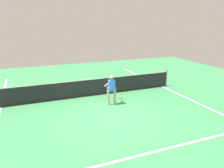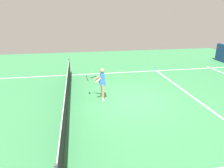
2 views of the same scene
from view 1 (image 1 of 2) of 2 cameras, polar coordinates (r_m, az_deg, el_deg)
ground_plane at (r=10.05m, az=0.10°, el=-8.42°), size 26.01×26.01×0.00m
service_line_marking at (r=7.62m, az=9.36°, el=-17.36°), size 9.59×0.10×0.01m
sideline_right_marking at (r=12.53m, az=20.93°, el=-4.41°), size 0.10×18.01×0.01m
court_net at (r=12.63m, az=-5.25°, el=-0.82°), size 10.27×0.08×1.06m
tennis_player at (r=11.19m, az=-0.14°, el=-1.14°), size 0.79×0.92×1.55m
tennis_ball_near at (r=11.34m, az=18.67°, el=-6.17°), size 0.07×0.07×0.07m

